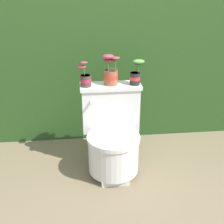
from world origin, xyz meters
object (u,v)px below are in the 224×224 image
object	(u,v)px
potted_plant_middle	(136,75)
potted_plant_left	(85,78)
potted_plant_midleft	(111,73)
toilet	(112,137)

from	to	relation	value
potted_plant_middle	potted_plant_left	bearing A→B (deg)	179.64
potted_plant_middle	potted_plant_midleft	bearing A→B (deg)	174.32
toilet	potted_plant_middle	distance (m)	0.55
potted_plant_left	potted_plant_middle	distance (m)	0.41
toilet	potted_plant_middle	size ratio (longest dim) A/B	3.46
toilet	potted_plant_middle	xyz separation A→B (m)	(0.20, 0.13, 0.50)
potted_plant_midleft	potted_plant_middle	bearing A→B (deg)	-5.68
potted_plant_left	potted_plant_midleft	xyz separation A→B (m)	(0.21, 0.02, 0.03)
toilet	potted_plant_middle	bearing A→B (deg)	32.39
toilet	potted_plant_left	distance (m)	0.54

